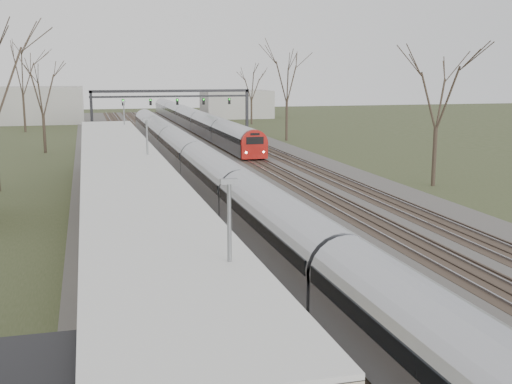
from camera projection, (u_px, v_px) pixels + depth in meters
track_bed at (217, 168)px, 56.60m from camera, size 24.00×160.00×0.22m
platform at (121, 209)px, 37.55m from camera, size 3.50×69.00×1.00m
canopy at (123, 162)px, 32.63m from camera, size 4.10×50.00×3.11m
signal_gantry at (172, 99)px, 84.19m from camera, size 21.00×0.59×6.08m
tree_east_far at (438, 88)px, 46.37m from camera, size 5.00×5.00×10.30m
train_near at (197, 162)px, 50.20m from camera, size 2.62×90.21×3.05m
train_far at (191, 119)px, 95.76m from camera, size 2.62×75.21×3.05m
passenger at (177, 300)px, 18.68m from camera, size 0.58×0.74×1.77m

